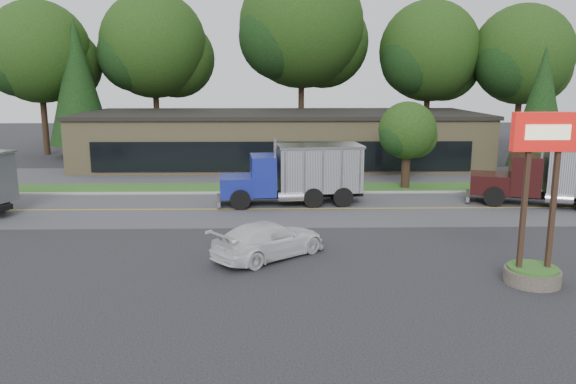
# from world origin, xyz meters

# --- Properties ---
(ground) EXTENTS (140.00, 140.00, 0.00)m
(ground) POSITION_xyz_m (0.00, 0.00, 0.00)
(ground) COLOR #3A3A40
(ground) RESTS_ON ground
(road) EXTENTS (60.00, 8.00, 0.02)m
(road) POSITION_xyz_m (0.00, 9.00, 0.00)
(road) COLOR #58585E
(road) RESTS_ON ground
(center_line) EXTENTS (60.00, 0.12, 0.01)m
(center_line) POSITION_xyz_m (0.00, 9.00, 0.00)
(center_line) COLOR gold
(center_line) RESTS_ON ground
(curb) EXTENTS (60.00, 0.30, 0.12)m
(curb) POSITION_xyz_m (0.00, 13.20, 0.00)
(curb) COLOR #9E9E99
(curb) RESTS_ON ground
(grass_verge) EXTENTS (60.00, 3.40, 0.03)m
(grass_verge) POSITION_xyz_m (0.00, 15.00, 0.00)
(grass_verge) COLOR #2E531C
(grass_verge) RESTS_ON ground
(far_parking) EXTENTS (60.00, 7.00, 0.02)m
(far_parking) POSITION_xyz_m (0.00, 20.00, 0.00)
(far_parking) COLOR #58585E
(far_parking) RESTS_ON ground
(strip_mall) EXTENTS (32.00, 12.00, 4.00)m
(strip_mall) POSITION_xyz_m (2.00, 26.00, 2.00)
(strip_mall) COLOR #908158
(strip_mall) RESTS_ON ground
(bilo_sign) EXTENTS (2.20, 1.90, 5.95)m
(bilo_sign) POSITION_xyz_m (10.50, -2.50, 2.02)
(bilo_sign) COLOR #6B6054
(bilo_sign) RESTS_ON ground
(tree_far_a) EXTENTS (9.82, 9.25, 14.01)m
(tree_far_a) POSITION_xyz_m (-19.85, 32.12, 8.94)
(tree_far_a) COLOR #382619
(tree_far_a) RESTS_ON ground
(tree_far_b) EXTENTS (10.60, 9.98, 15.12)m
(tree_far_b) POSITION_xyz_m (-9.84, 34.13, 9.65)
(tree_far_b) COLOR #382619
(tree_far_b) RESTS_ON ground
(tree_far_c) EXTENTS (12.49, 11.75, 17.81)m
(tree_far_c) POSITION_xyz_m (4.19, 34.15, 11.37)
(tree_far_c) COLOR #382619
(tree_far_c) RESTS_ON ground
(tree_far_d) EXTENTS (9.98, 9.39, 14.24)m
(tree_far_d) POSITION_xyz_m (16.15, 33.12, 9.09)
(tree_far_d) COLOR #382619
(tree_far_d) RESTS_ON ground
(tree_far_e) EXTENTS (9.57, 9.01, 13.65)m
(tree_far_e) POSITION_xyz_m (24.15, 31.11, 8.71)
(tree_far_e) COLOR #382619
(tree_far_e) RESTS_ON ground
(evergreen_left) EXTENTS (5.41, 5.41, 12.29)m
(evergreen_left) POSITION_xyz_m (-16.00, 30.00, 6.76)
(evergreen_left) COLOR #382619
(evergreen_left) RESTS_ON ground
(evergreen_right) EXTENTS (4.08, 4.08, 9.27)m
(evergreen_right) POSITION_xyz_m (20.00, 18.00, 5.09)
(evergreen_right) COLOR #382619
(evergreen_right) RESTS_ON ground
(tree_verge) EXTENTS (3.93, 3.70, 5.60)m
(tree_verge) POSITION_xyz_m (10.06, 15.05, 3.56)
(tree_verge) COLOR #382619
(tree_verge) RESTS_ON ground
(dump_truck_blue) EXTENTS (8.24, 3.39, 3.36)m
(dump_truck_blue) POSITION_xyz_m (2.87, 10.36, 1.80)
(dump_truck_blue) COLOR black
(dump_truck_blue) RESTS_ON ground
(dump_truck_maroon) EXTENTS (9.74, 5.40, 3.36)m
(dump_truck_maroon) POSITION_xyz_m (17.90, 9.14, 1.81)
(dump_truck_maroon) COLOR black
(dump_truck_maroon) RESTS_ON ground
(rally_car) EXTENTS (5.06, 4.75, 1.44)m
(rally_car) POSITION_xyz_m (1.26, 0.60, 0.72)
(rally_car) COLOR silver
(rally_car) RESTS_ON ground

